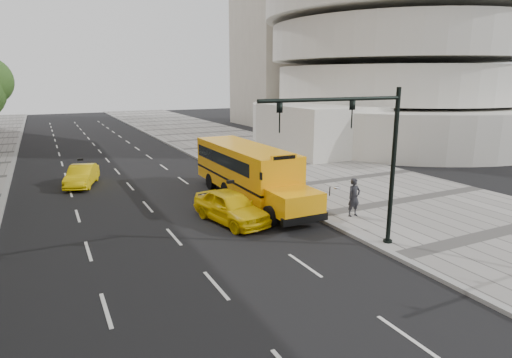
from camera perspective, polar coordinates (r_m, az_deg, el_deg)
name	(u,v)px	position (r m, az deg, el deg)	size (l,w,h in m)	color
ground	(166,204)	(23.92, -11.89, -3.33)	(140.00, 140.00, 0.00)	black
sidewalk_museum	(343,180)	(29.16, 11.49, -0.16)	(12.00, 140.00, 0.15)	gray
curb_museum	(263,190)	(25.97, 0.98, -1.54)	(0.30, 140.00, 0.15)	gray
guggenheim	(369,17)	(54.17, 14.86, 20.14)	(33.20, 42.20, 35.00)	white
school_bus	(247,168)	(24.21, -1.25, 1.47)	(2.96, 11.56, 3.19)	#FFA50A
taxi_near	(231,207)	(20.39, -3.39, -3.71)	(1.82, 4.52, 1.54)	yellow
taxi_far	(82,176)	(29.43, -22.21, 0.41)	(1.41, 4.04, 1.33)	yellow
pedestrian	(354,197)	(21.28, 12.94, -2.39)	(0.69, 0.45, 1.89)	#222227
traffic_signal	(366,150)	(16.63, 14.51, 3.78)	(6.18, 0.36, 6.40)	black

